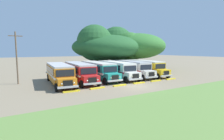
{
  "coord_description": "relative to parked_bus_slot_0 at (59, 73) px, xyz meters",
  "views": [
    {
      "loc": [
        -14.89,
        -18.35,
        4.9
      ],
      "look_at": [
        0.0,
        6.2,
        1.6
      ],
      "focal_mm": 28.53,
      "sensor_mm": 36.0,
      "label": 1
    }
  ],
  "objects": [
    {
      "name": "curb_wheelstop_3",
      "position": [
        9.93,
        -5.75,
        -1.51
      ],
      "size": [
        2.0,
        0.36,
        0.15
      ],
      "primitive_type": "cube",
      "color": "yellow",
      "rests_on": "ground_plane"
    },
    {
      "name": "parked_bus_slot_0",
      "position": [
        0.0,
        0.0,
        0.0
      ],
      "size": [
        3.59,
        10.98,
        2.82
      ],
      "rotation": [
        0.0,
        0.0,
        -1.67
      ],
      "color": "orange",
      "rests_on": "ground_plane"
    },
    {
      "name": "broad_shade_tree",
      "position": [
        14.33,
        12.05,
        4.22
      ],
      "size": [
        16.15,
        16.7,
        10.67
      ],
      "color": "brown",
      "rests_on": "ground_plane"
    },
    {
      "name": "parked_bus_slot_4",
      "position": [
        13.35,
        0.53,
        0.0
      ],
      "size": [
        3.37,
        10.94,
        2.82
      ],
      "rotation": [
        0.0,
        0.0,
        -1.65
      ],
      "color": "silver",
      "rests_on": "ground_plane"
    },
    {
      "name": "parked_bus_slot_5",
      "position": [
        16.51,
        0.43,
        0.0
      ],
      "size": [
        3.29,
        10.93,
        2.82
      ],
      "rotation": [
        0.0,
        0.0,
        -1.64
      ],
      "color": "yellow",
      "rests_on": "ground_plane"
    },
    {
      "name": "parked_bus_slot_2",
      "position": [
        6.63,
        0.83,
        0.0
      ],
      "size": [
        3.08,
        10.89,
        2.82
      ],
      "rotation": [
        0.0,
        0.0,
        -1.61
      ],
      "color": "teal",
      "rests_on": "ground_plane"
    },
    {
      "name": "foreground_grass_strip",
      "position": [
        8.24,
        -15.75,
        -1.58
      ],
      "size": [
        80.0,
        10.06,
        0.01
      ],
      "primitive_type": "cube",
      "color": "olive",
      "rests_on": "ground_plane"
    },
    {
      "name": "ground_plane",
      "position": [
        8.24,
        -7.16,
        -1.58
      ],
      "size": [
        220.0,
        220.0,
        0.0
      ],
      "primitive_type": "plane",
      "color": "#84755B"
    },
    {
      "name": "parked_bus_slot_1",
      "position": [
        3.23,
        0.47,
        0.0
      ],
      "size": [
        3.46,
        10.96,
        2.82
      ],
      "rotation": [
        0.0,
        0.0,
        -1.66
      ],
      "color": "red",
      "rests_on": "ground_plane"
    },
    {
      "name": "utility_pole",
      "position": [
        -5.15,
        2.89,
        2.36
      ],
      "size": [
        1.8,
        0.2,
        7.39
      ],
      "color": "brown",
      "rests_on": "ground_plane"
    },
    {
      "name": "curb_wheelstop_0",
      "position": [
        -0.19,
        -5.75,
        -1.51
      ],
      "size": [
        2.0,
        0.36,
        0.15
      ],
      "primitive_type": "cube",
      "color": "yellow",
      "rests_on": "ground_plane"
    },
    {
      "name": "parked_bus_slot_3",
      "position": [
        9.9,
        0.34,
        0.0
      ],
      "size": [
        3.15,
        10.9,
        2.82
      ],
      "rotation": [
        0.0,
        0.0,
        -1.62
      ],
      "color": "silver",
      "rests_on": "ground_plane"
    },
    {
      "name": "secondary_tree",
      "position": [
        22.02,
        10.63,
        4.12
      ],
      "size": [
        13.88,
        15.36,
        9.39
      ],
      "color": "brown",
      "rests_on": "ground_plane"
    },
    {
      "name": "curb_wheelstop_1",
      "position": [
        3.18,
        -5.75,
        -1.51
      ],
      "size": [
        2.0,
        0.36,
        0.15
      ],
      "primitive_type": "cube",
      "color": "yellow",
      "rests_on": "ground_plane"
    },
    {
      "name": "curb_wheelstop_4",
      "position": [
        13.3,
        -5.75,
        -1.51
      ],
      "size": [
        2.0,
        0.36,
        0.15
      ],
      "primitive_type": "cube",
      "color": "yellow",
      "rests_on": "ground_plane"
    },
    {
      "name": "curb_wheelstop_5",
      "position": [
        16.68,
        -5.75,
        -1.51
      ],
      "size": [
        2.0,
        0.36,
        0.15
      ],
      "primitive_type": "cube",
      "color": "yellow",
      "rests_on": "ground_plane"
    },
    {
      "name": "curb_wheelstop_2",
      "position": [
        6.56,
        -5.75,
        -1.51
      ],
      "size": [
        2.0,
        0.36,
        0.15
      ],
      "primitive_type": "cube",
      "color": "yellow",
      "rests_on": "ground_plane"
    }
  ]
}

